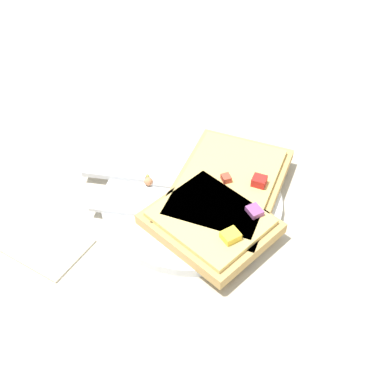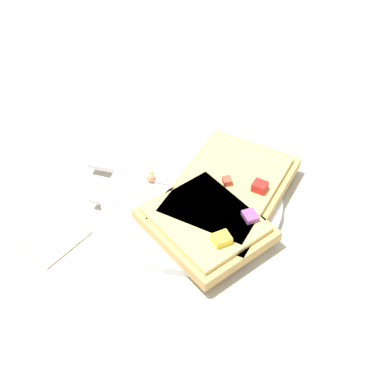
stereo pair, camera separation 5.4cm
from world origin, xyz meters
name	(u,v)px [view 2 (the right image)]	position (x,y,z in m)	size (l,w,h in m)	color
ground_plane	(192,204)	(0.00, 0.00, 0.00)	(4.00, 4.00, 0.00)	#BCB29E
plate	(192,201)	(0.00, 0.00, 0.01)	(0.22, 0.22, 0.01)	white
fork	(186,218)	(0.02, -0.03, 0.01)	(0.21, 0.10, 0.01)	silver
knife	(156,175)	(-0.06, 0.00, 0.01)	(0.21, 0.10, 0.01)	silver
pizza_slice_main	(228,189)	(0.03, 0.03, 0.02)	(0.16, 0.20, 0.03)	tan
pizza_slice_corner	(206,224)	(0.04, -0.03, 0.02)	(0.16, 0.14, 0.03)	tan
crumb_scatter	(193,185)	(-0.01, 0.01, 0.02)	(0.13, 0.08, 0.01)	tan
napkin	(37,226)	(-0.12, -0.15, 0.00)	(0.12, 0.07, 0.01)	beige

